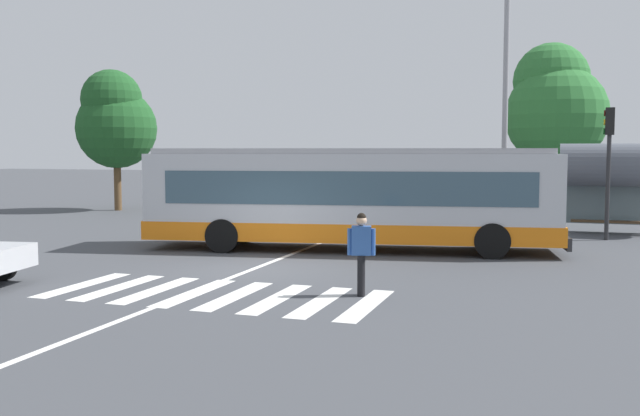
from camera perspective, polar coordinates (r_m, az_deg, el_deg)
The scene contains 14 objects.
ground_plane at distance 18.15m, azimuth -4.96°, elevation -4.89°, with size 160.00×160.00×0.00m, color #424449.
city_transit_bus at distance 21.38m, azimuth 2.44°, elevation 0.85°, with size 12.57×4.60×3.06m.
pedestrian_crossing_street at distance 14.67m, azimuth 3.34°, elevation -3.32°, with size 0.57×0.35×1.72m.
parked_car_red at distance 33.36m, azimuth -3.41°, elevation 0.78°, with size 2.13×4.62×1.35m.
parked_car_charcoal at distance 32.17m, azimuth 1.07°, elevation 0.65°, with size 2.36×4.69×1.35m.
parked_car_champagne at distance 31.21m, azimuth 5.64°, elevation 0.50°, with size 2.03×4.58×1.35m.
parked_car_white at distance 31.02m, azimuth 10.50°, elevation 0.42°, with size 2.18×4.63×1.35m.
traffic_light_far_corner at distance 25.56m, azimuth 22.15°, elevation 4.25°, with size 0.33×0.32×4.42m.
bus_stop_shelter at distance 27.50m, azimuth 22.85°, elevation 3.06°, with size 4.05×1.54×3.25m.
twin_arm_street_lamp at distance 26.76m, azimuth 14.71°, elevation 11.56°, with size 4.87×0.32×10.38m.
background_tree_left at distance 37.06m, azimuth -16.12°, elevation 6.78°, with size 3.99×3.99×7.00m.
background_tree_right at distance 36.31m, azimuth 18.33°, elevation 7.82°, with size 4.85×4.85×8.20m.
crosswalk_painted_stripes at distance 15.09m, azimuth -8.45°, elevation -6.85°, with size 6.98×3.04×0.01m.
lane_center_line at distance 20.02m, azimuth -2.97°, elevation -3.98°, with size 0.16×24.00×0.01m, color silver.
Camera 1 is at (7.17, -16.41, 2.99)m, focal length 39.91 mm.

